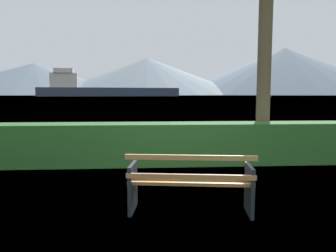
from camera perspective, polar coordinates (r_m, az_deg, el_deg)
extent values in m
plane|color=#567A38|center=(4.62, 4.02, -15.13)|extent=(1400.00, 1400.00, 0.00)
plane|color=#7A99A8|center=(311.43, -3.69, 5.49)|extent=(620.00, 620.00, 0.00)
cube|color=#A0703F|center=(4.29, 4.06, -10.44)|extent=(1.70, 0.29, 0.04)
cube|color=#A0703F|center=(4.48, 4.06, -9.75)|extent=(1.70, 0.29, 0.04)
cube|color=#A0703F|center=(4.66, 4.05, -9.11)|extent=(1.70, 0.29, 0.04)
cube|color=#A0703F|center=(4.19, 4.08, -9.14)|extent=(1.70, 0.27, 0.06)
cube|color=#A0703F|center=(4.08, 4.11, -5.71)|extent=(1.70, 0.27, 0.06)
cube|color=#1E2328|center=(4.56, -6.42, -10.95)|extent=(0.12, 0.51, 0.68)
cube|color=#1E2328|center=(4.57, 14.50, -11.08)|extent=(0.12, 0.51, 0.68)
cube|color=#285B23|center=(7.49, 0.83, -3.16)|extent=(8.47, 0.87, 0.97)
cylinder|color=brown|center=(8.67, 17.04, 11.15)|extent=(0.35, 0.35, 4.99)
cube|color=#2D384C|center=(239.34, -10.38, 6.07)|extent=(103.07, 34.59, 6.31)
cube|color=silver|center=(239.18, -18.32, 7.84)|extent=(20.67, 17.02, 10.09)
cube|color=silver|center=(239.54, -18.37, 9.42)|extent=(15.55, 17.46, 3.15)
cube|color=#B2332D|center=(210.57, 17.59, 5.16)|extent=(5.57, 3.44, 0.60)
cube|color=silver|center=(210.57, 17.59, 5.31)|extent=(2.20, 1.74, 0.45)
cone|color=slate|center=(594.07, -23.09, 7.80)|extent=(340.28, 340.28, 54.23)
cone|color=gray|center=(584.93, -3.77, 8.94)|extent=(358.29, 358.29, 67.58)
cone|color=slate|center=(639.30, 20.29, 9.24)|extent=(413.79, 413.79, 87.92)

